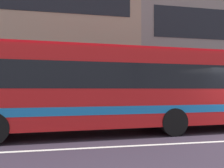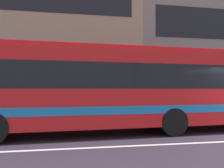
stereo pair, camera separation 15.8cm
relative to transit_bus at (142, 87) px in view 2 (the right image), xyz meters
name	(u,v)px [view 2 (the right image)]	position (x,y,z in m)	size (l,w,h in m)	color
apartment_block_left	(6,28)	(-7.98, 12.47, 5.12)	(20.41, 11.84, 13.81)	tan
transit_bus	(142,87)	(0.00, 0.00, 0.00)	(12.55, 3.08, 3.23)	red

